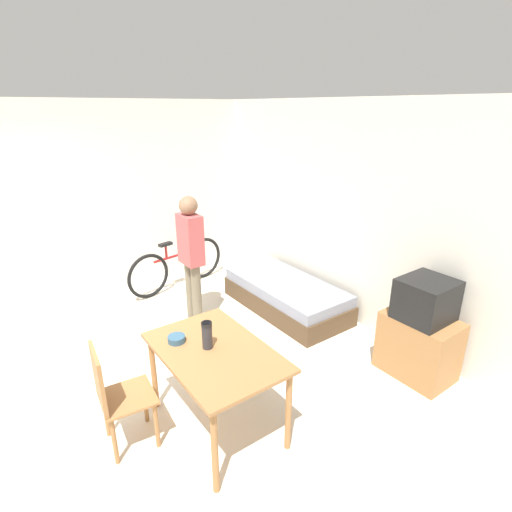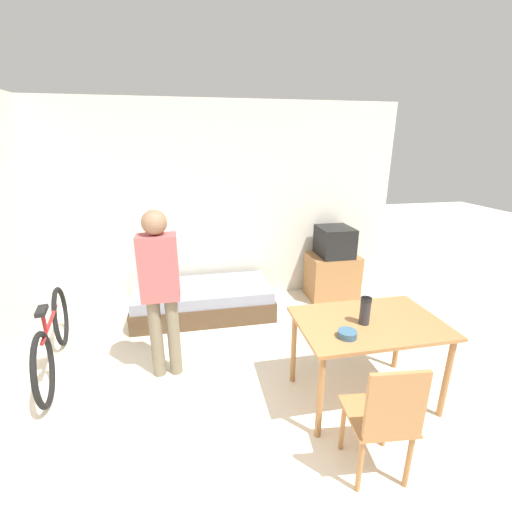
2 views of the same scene
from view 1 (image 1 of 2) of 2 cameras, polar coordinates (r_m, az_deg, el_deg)
ground_plane at (r=4.41m, az=-25.08°, el=-17.78°), size 20.00×20.00×0.00m
wall_back at (r=5.29m, az=10.27°, el=6.63°), size 5.28×0.06×2.70m
wall_left at (r=6.19m, az=-16.16°, el=8.17°), size 0.06×4.33×2.70m
daybed at (r=5.45m, az=4.31°, el=-5.62°), size 1.78×0.85×0.40m
tv at (r=4.38m, az=22.43°, el=-10.10°), size 0.70×0.50×1.05m
dining_table at (r=3.36m, az=-5.84°, el=-14.56°), size 1.20×0.79×0.76m
wooden_chair at (r=3.45m, az=-19.56°, el=-18.01°), size 0.44×0.44×0.93m
bicycle at (r=6.14m, az=-11.15°, el=-1.40°), size 0.34×1.65×0.75m
person_standing at (r=4.87m, az=-9.25°, el=0.55°), size 0.34×0.22×1.63m
thermos_flask at (r=3.28m, az=-7.01°, el=-10.97°), size 0.09×0.09×0.23m
mate_bowl at (r=3.44m, az=-11.29°, el=-11.54°), size 0.15×0.15×0.05m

